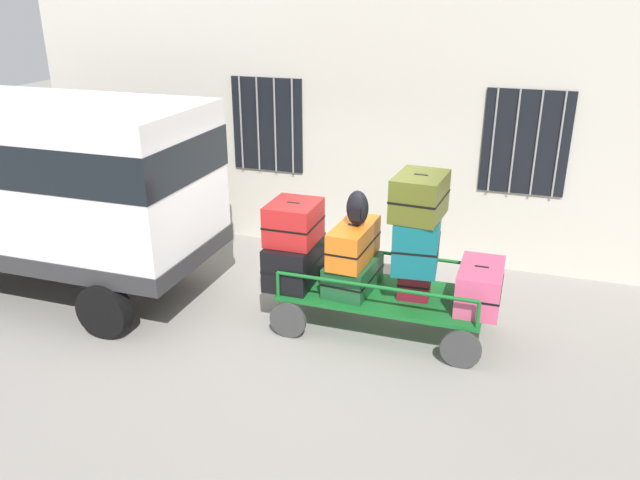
{
  "coord_description": "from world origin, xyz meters",
  "views": [
    {
      "loc": [
        2.22,
        -6.83,
        4.03
      ],
      "look_at": [
        -0.1,
        0.02,
        1.12
      ],
      "focal_mm": 34.96,
      "sensor_mm": 36.0,
      "label": 1
    }
  ],
  "objects_px": {
    "luggage_cart": "(382,299)",
    "suitcase_left_middle": "(294,222)",
    "suitcase_center_top": "(420,196)",
    "backpack": "(357,208)",
    "van": "(51,177)",
    "suitcase_center_middle": "(417,242)",
    "suitcase_midleft_bottom": "(353,274)",
    "suitcase_midright_bottom": "(480,286)",
    "suitcase_midleft_middle": "(354,243)",
    "suitcase_center_bottom": "(415,281)",
    "suitcase_left_bottom": "(294,261)"
  },
  "relations": [
    {
      "from": "van",
      "to": "suitcase_center_middle",
      "type": "relative_size",
      "value": 5.27
    },
    {
      "from": "luggage_cart",
      "to": "suitcase_midleft_middle",
      "type": "xyz_separation_m",
      "value": [
        -0.39,
        -0.0,
        0.72
      ]
    },
    {
      "from": "van",
      "to": "suitcase_midright_bottom",
      "type": "relative_size",
      "value": 4.98
    },
    {
      "from": "luggage_cart",
      "to": "suitcase_left_middle",
      "type": "xyz_separation_m",
      "value": [
        -1.16,
        -0.04,
        0.91
      ]
    },
    {
      "from": "suitcase_midleft_bottom",
      "to": "suitcase_midleft_middle",
      "type": "xyz_separation_m",
      "value": [
        -0.0,
        0.0,
        0.43
      ]
    },
    {
      "from": "backpack",
      "to": "suitcase_midright_bottom",
      "type": "bearing_deg",
      "value": 2.48
    },
    {
      "from": "suitcase_midleft_bottom",
      "to": "backpack",
      "type": "bearing_deg",
      "value": -24.04
    },
    {
      "from": "suitcase_midleft_bottom",
      "to": "suitcase_midright_bottom",
      "type": "relative_size",
      "value": 1.05
    },
    {
      "from": "backpack",
      "to": "suitcase_center_top",
      "type": "bearing_deg",
      "value": 2.56
    },
    {
      "from": "suitcase_left_middle",
      "to": "suitcase_midleft_bottom",
      "type": "bearing_deg",
      "value": 2.1
    },
    {
      "from": "van",
      "to": "suitcase_center_bottom",
      "type": "bearing_deg",
      "value": 3.43
    },
    {
      "from": "suitcase_center_top",
      "to": "suitcase_midright_bottom",
      "type": "distance_m",
      "value": 1.3
    },
    {
      "from": "suitcase_midleft_middle",
      "to": "suitcase_midleft_bottom",
      "type": "bearing_deg",
      "value": -90.0
    },
    {
      "from": "suitcase_midleft_bottom",
      "to": "suitcase_center_middle",
      "type": "xyz_separation_m",
      "value": [
        0.77,
        0.02,
        0.53
      ]
    },
    {
      "from": "suitcase_midleft_bottom",
      "to": "suitcase_center_middle",
      "type": "height_order",
      "value": "suitcase_center_middle"
    },
    {
      "from": "suitcase_midleft_middle",
      "to": "suitcase_center_top",
      "type": "height_order",
      "value": "suitcase_center_top"
    },
    {
      "from": "suitcase_center_middle",
      "to": "suitcase_midleft_middle",
      "type": "bearing_deg",
      "value": -178.82
    },
    {
      "from": "suitcase_center_middle",
      "to": "suitcase_center_top",
      "type": "xyz_separation_m",
      "value": [
        0.0,
        -0.01,
        0.58
      ]
    },
    {
      "from": "suitcase_center_top",
      "to": "suitcase_midright_bottom",
      "type": "height_order",
      "value": "suitcase_center_top"
    },
    {
      "from": "van",
      "to": "suitcase_left_bottom",
      "type": "xyz_separation_m",
      "value": [
        3.45,
        0.24,
        -0.86
      ]
    },
    {
      "from": "suitcase_midleft_middle",
      "to": "backpack",
      "type": "bearing_deg",
      "value": -28.13
    },
    {
      "from": "suitcase_center_middle",
      "to": "suitcase_center_top",
      "type": "distance_m",
      "value": 0.58
    },
    {
      "from": "luggage_cart",
      "to": "suitcase_center_middle",
      "type": "height_order",
      "value": "suitcase_center_middle"
    },
    {
      "from": "suitcase_midleft_bottom",
      "to": "suitcase_midleft_middle",
      "type": "height_order",
      "value": "suitcase_midleft_middle"
    },
    {
      "from": "van",
      "to": "suitcase_left_middle",
      "type": "distance_m",
      "value": 3.47
    },
    {
      "from": "suitcase_midright_bottom",
      "to": "backpack",
      "type": "bearing_deg",
      "value": -177.52
    },
    {
      "from": "suitcase_midleft_bottom",
      "to": "suitcase_center_top",
      "type": "relative_size",
      "value": 1.15
    },
    {
      "from": "van",
      "to": "suitcase_midright_bottom",
      "type": "bearing_deg",
      "value": 3.11
    },
    {
      "from": "suitcase_center_top",
      "to": "luggage_cart",
      "type": "bearing_deg",
      "value": -178.94
    },
    {
      "from": "suitcase_midright_bottom",
      "to": "suitcase_midleft_bottom",
      "type": "bearing_deg",
      "value": -178.29
    },
    {
      "from": "luggage_cart",
      "to": "suitcase_center_top",
      "type": "relative_size",
      "value": 3.21
    },
    {
      "from": "suitcase_midleft_bottom",
      "to": "suitcase_center_top",
      "type": "bearing_deg",
      "value": 1.02
    },
    {
      "from": "suitcase_left_middle",
      "to": "suitcase_center_bottom",
      "type": "height_order",
      "value": "suitcase_left_middle"
    },
    {
      "from": "backpack",
      "to": "suitcase_center_bottom",
      "type": "bearing_deg",
      "value": 3.98
    },
    {
      "from": "luggage_cart",
      "to": "backpack",
      "type": "xyz_separation_m",
      "value": [
        -0.34,
        -0.03,
        1.18
      ]
    },
    {
      "from": "suitcase_midright_bottom",
      "to": "backpack",
      "type": "relative_size",
      "value": 2.0
    },
    {
      "from": "van",
      "to": "suitcase_center_top",
      "type": "bearing_deg",
      "value": 3.22
    },
    {
      "from": "suitcase_center_middle",
      "to": "suitcase_midright_bottom",
      "type": "bearing_deg",
      "value": 1.96
    },
    {
      "from": "suitcase_left_middle",
      "to": "van",
      "type": "bearing_deg",
      "value": -176.03
    },
    {
      "from": "suitcase_left_bottom",
      "to": "luggage_cart",
      "type": "bearing_deg",
      "value": 1.89
    },
    {
      "from": "suitcase_midright_bottom",
      "to": "suitcase_midleft_middle",
      "type": "bearing_deg",
      "value": -178.43
    },
    {
      "from": "suitcase_left_bottom",
      "to": "suitcase_center_top",
      "type": "relative_size",
      "value": 1.13
    },
    {
      "from": "suitcase_midleft_bottom",
      "to": "suitcase_center_bottom",
      "type": "xyz_separation_m",
      "value": [
        0.77,
        0.03,
        0.01
      ]
    },
    {
      "from": "suitcase_midleft_bottom",
      "to": "van",
      "type": "bearing_deg",
      "value": -176.38
    },
    {
      "from": "suitcase_center_top",
      "to": "backpack",
      "type": "height_order",
      "value": "suitcase_center_top"
    },
    {
      "from": "suitcase_left_middle",
      "to": "suitcase_center_top",
      "type": "relative_size",
      "value": 0.88
    },
    {
      "from": "suitcase_center_top",
      "to": "suitcase_left_bottom",
      "type": "bearing_deg",
      "value": -178.32
    },
    {
      "from": "suitcase_left_middle",
      "to": "backpack",
      "type": "distance_m",
      "value": 0.86
    },
    {
      "from": "suitcase_midleft_bottom",
      "to": "suitcase_midleft_middle",
      "type": "distance_m",
      "value": 0.43
    },
    {
      "from": "suitcase_midleft_bottom",
      "to": "backpack",
      "type": "relative_size",
      "value": 2.09
    }
  ]
}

